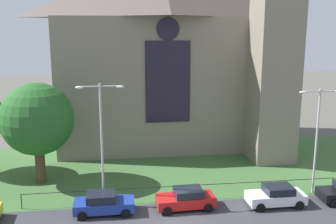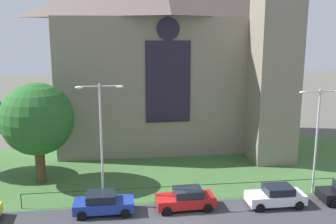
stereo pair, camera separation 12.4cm
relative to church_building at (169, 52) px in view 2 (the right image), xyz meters
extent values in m
plane|color=#56544C|center=(-1.80, -8.09, -10.27)|extent=(160.00, 160.00, 0.00)
cube|color=#3D6633|center=(-1.80, -10.09, -10.27)|extent=(120.00, 20.00, 0.01)
cube|color=gray|center=(-0.77, 0.63, -3.27)|extent=(22.00, 12.00, 14.00)
cube|color=black|center=(-0.77, -5.42, -2.57)|extent=(4.40, 0.16, 8.00)
cylinder|color=black|center=(-0.77, -5.42, 2.53)|extent=(2.20, 0.15, 2.20)
cube|color=gray|center=(9.23, -7.37, -1.27)|extent=(4.00, 4.00, 18.00)
cylinder|color=black|center=(-0.77, -15.59, -9.17)|extent=(24.11, 0.05, 0.05)
cylinder|color=black|center=(-12.83, -15.59, -9.72)|extent=(0.07, 0.07, 1.10)
cylinder|color=black|center=(-6.80, -15.59, -9.72)|extent=(0.06, 0.07, 1.10)
cylinder|color=black|center=(-0.77, -15.59, -9.72)|extent=(0.06, 0.07, 1.10)
cylinder|color=black|center=(5.25, -15.59, -9.72)|extent=(0.06, 0.07, 1.10)
cylinder|color=black|center=(11.28, -15.59, -9.72)|extent=(0.07, 0.07, 1.10)
cylinder|color=#4C3823|center=(-12.36, -10.47, -8.66)|extent=(0.82, 0.82, 3.23)
sphere|color=#235B23|center=(-12.36, -10.47, -4.78)|extent=(6.04, 6.04, 6.04)
cylinder|color=#B2B2B7|center=(-6.95, -15.69, -5.75)|extent=(0.16, 0.16, 9.05)
cylinder|color=#B2B2B7|center=(-7.65, -15.69, -1.42)|extent=(1.40, 0.10, 0.10)
cylinder|color=#B2B2B7|center=(-6.25, -15.69, -1.42)|extent=(1.40, 0.10, 0.10)
ellipsoid|color=white|center=(-8.35, -15.69, -1.47)|extent=(0.57, 0.26, 0.20)
ellipsoid|color=white|center=(-5.55, -15.69, -1.47)|extent=(0.57, 0.26, 0.20)
cylinder|color=#B2B2B7|center=(9.47, -15.69, -6.09)|extent=(0.16, 0.16, 8.36)
cylinder|color=#B2B2B7|center=(8.77, -15.69, -2.11)|extent=(1.40, 0.10, 0.10)
cylinder|color=#B2B2B7|center=(10.17, -15.69, -2.11)|extent=(1.40, 0.10, 0.10)
ellipsoid|color=white|center=(8.07, -15.69, -2.16)|extent=(0.57, 0.26, 0.20)
cube|color=#1E3899|center=(-6.87, -17.09, -9.66)|extent=(4.21, 1.82, 0.70)
cube|color=black|center=(-7.07, -17.09, -9.04)|extent=(2.01, 1.61, 0.55)
cylinder|color=black|center=(-5.39, -16.20, -9.95)|extent=(0.64, 0.22, 0.64)
cylinder|color=black|center=(-5.40, -18.00, -9.95)|extent=(0.64, 0.22, 0.64)
cylinder|color=black|center=(-8.33, -16.19, -9.95)|extent=(0.64, 0.22, 0.64)
cylinder|color=black|center=(-8.34, -17.99, -9.95)|extent=(0.64, 0.22, 0.64)
cube|color=#B21919|center=(-1.07, -17.11, -9.66)|extent=(4.28, 1.99, 0.70)
cube|color=black|center=(-0.87, -17.10, -9.04)|extent=(2.07, 1.69, 0.55)
cylinder|color=black|center=(-2.50, -18.08, -9.95)|extent=(0.65, 0.25, 0.64)
cylinder|color=black|center=(-2.58, -16.28, -9.95)|extent=(0.65, 0.25, 0.64)
cylinder|color=black|center=(0.44, -17.94, -9.95)|extent=(0.65, 0.25, 0.64)
cylinder|color=black|center=(0.36, -16.15, -9.95)|extent=(0.65, 0.25, 0.64)
cube|color=silver|center=(5.60, -17.49, -9.66)|extent=(4.21, 1.82, 0.70)
cube|color=black|center=(5.80, -17.49, -9.04)|extent=(2.01, 1.61, 0.55)
cylinder|color=black|center=(4.13, -18.40, -9.95)|extent=(0.64, 0.22, 0.64)
cylinder|color=black|center=(4.12, -16.60, -9.95)|extent=(0.64, 0.22, 0.64)
cylinder|color=black|center=(7.07, -18.39, -9.95)|extent=(0.64, 0.22, 0.64)
cylinder|color=black|center=(7.06, -16.59, -9.95)|extent=(0.64, 0.22, 0.64)
cylinder|color=black|center=(9.73, -18.44, -9.95)|extent=(0.64, 0.23, 0.64)
cylinder|color=black|center=(9.76, -16.64, -9.95)|extent=(0.64, 0.23, 0.64)
camera|label=1|loc=(-5.82, -42.83, 2.40)|focal=41.50mm
camera|label=2|loc=(-5.69, -42.84, 2.40)|focal=41.50mm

